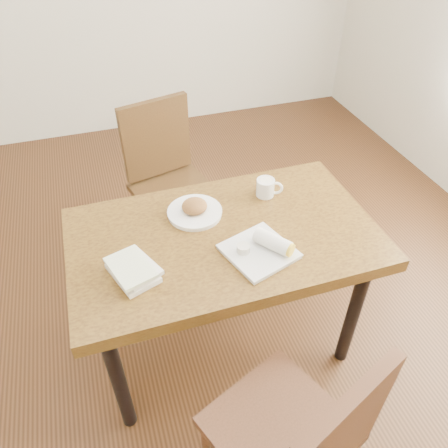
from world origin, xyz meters
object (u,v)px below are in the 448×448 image
object	(u,v)px
chair_far	(168,175)
plate_burrito	(263,248)
book_stack	(133,270)
chair_near	(300,437)
plate_scone	(195,210)
coffee_mug	(266,187)
table	(224,248)

from	to	relation	value
chair_far	plate_burrito	size ratio (longest dim) A/B	3.13
chair_far	book_stack	size ratio (longest dim) A/B	4.02
chair_near	chair_far	distance (m)	1.57
chair_far	book_stack	world-z (taller)	chair_far
book_stack	chair_far	bearing A→B (deg)	71.09
plate_scone	book_stack	size ratio (longest dim) A/B	1.00
chair_near	plate_burrito	size ratio (longest dim) A/B	3.13
chair_far	book_stack	xyz separation A→B (m)	(-0.31, -0.91, 0.23)
chair_far	coffee_mug	bearing A→B (deg)	-60.03
coffee_mug	plate_burrito	bearing A→B (deg)	-113.82
table	plate_scone	bearing A→B (deg)	117.69
table	chair_far	bearing A→B (deg)	95.84
chair_near	plate_burrito	distance (m)	0.67
plate_burrito	book_stack	size ratio (longest dim) A/B	1.29
plate_scone	coffee_mug	distance (m)	0.35
plate_burrito	table	bearing A→B (deg)	124.53
chair_far	book_stack	bearing A→B (deg)	-108.91
table	chair_near	distance (m)	0.79
table	chair_near	xyz separation A→B (m)	(-0.00, -0.78, -0.12)
chair_far	plate_burrito	world-z (taller)	chair_far
plate_scone	book_stack	bearing A→B (deg)	-138.65
plate_scone	chair_near	bearing A→B (deg)	-84.98
chair_near	plate_burrito	bearing A→B (deg)	79.97
plate_scone	book_stack	xyz separation A→B (m)	(-0.31, -0.27, 0.00)
plate_scone	coffee_mug	world-z (taller)	coffee_mug
table	plate_scone	distance (m)	0.21
chair_near	book_stack	distance (m)	0.80
plate_scone	coffee_mug	xyz separation A→B (m)	(0.35, 0.04, 0.02)
plate_burrito	chair_far	bearing A→B (deg)	101.32
coffee_mug	chair_near	bearing A→B (deg)	-105.25
chair_near	book_stack	size ratio (longest dim) A/B	4.02
plate_scone	plate_burrito	distance (m)	0.37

